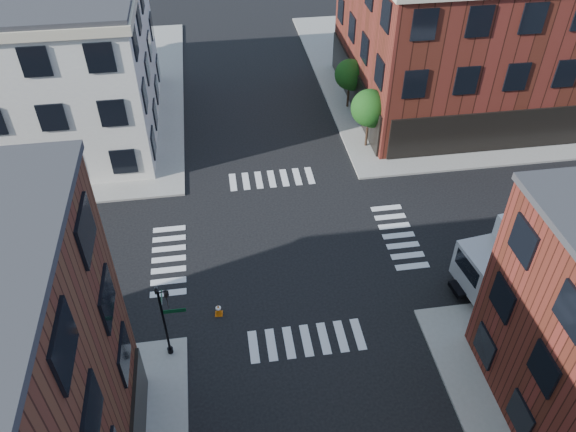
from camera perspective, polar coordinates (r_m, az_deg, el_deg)
The scene contains 9 objects.
ground at distance 33.84m, azimuth -0.17°, elevation -3.17°, with size 120.00×120.00×0.00m, color black.
sidewalk_ne at distance 56.54m, azimuth 18.65°, elevation 13.89°, with size 30.00×30.00×0.15m, color gray.
sidewalk_nw at distance 53.84m, azimuth -26.92°, elevation 10.22°, with size 30.00×30.00×0.15m, color gray.
building_ne at distance 50.05m, azimuth 21.86°, elevation 17.28°, with size 25.00×16.00×12.00m, color #471B11.
tree_near at distance 41.30m, azimuth 8.35°, elevation 10.64°, with size 2.69×2.69×4.49m.
tree_far at distance 46.53m, azimuth 6.36°, elevation 13.96°, with size 2.43×2.43×4.07m.
signal_pole at distance 27.15m, azimuth -12.42°, elevation -9.72°, with size 1.29×1.24×4.60m.
box_truck at distance 33.47m, azimuth 24.58°, elevation -3.25°, with size 9.44×3.91×4.17m.
traffic_cone at distance 30.23m, azimuth -7.08°, elevation -9.42°, with size 0.44×0.44×0.74m.
Camera 1 is at (-3.56, -24.38, 23.21)m, focal length 35.00 mm.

